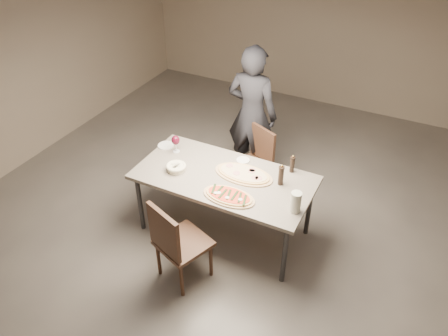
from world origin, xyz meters
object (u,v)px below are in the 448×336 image
at_px(pepper_mill_left, 281,175).
at_px(diner, 252,115).
at_px(chair_near, 175,241).
at_px(chair_far, 256,158).
at_px(bread_basket, 176,167).
at_px(zucchini_pizza, 229,196).
at_px(dining_table, 224,181).
at_px(ham_pizza, 244,174).
at_px(carafe, 296,202).

distance_m(pepper_mill_left, diner, 1.23).
xyz_separation_m(chair_near, diner, (-0.10, 1.92, 0.34)).
bearing_deg(chair_far, bread_basket, 87.97).
relative_size(bread_basket, diner, 0.12).
bearing_deg(chair_near, pepper_mill_left, 75.99).
distance_m(zucchini_pizza, chair_far, 1.15).
bearing_deg(dining_table, zucchini_pizza, -55.46).
distance_m(ham_pizza, carafe, 0.71).
relative_size(carafe, chair_far, 0.25).
xyz_separation_m(bread_basket, pepper_mill_left, (1.03, 0.27, 0.06)).
xyz_separation_m(zucchini_pizza, chair_far, (-0.18, 1.10, -0.30)).
xyz_separation_m(zucchini_pizza, carafe, (0.62, 0.10, 0.09)).
bearing_deg(bread_basket, pepper_mill_left, 14.71).
relative_size(pepper_mill_left, chair_far, 0.27).
height_order(bread_basket, chair_near, chair_near).
xyz_separation_m(pepper_mill_left, carafe, (0.26, -0.31, -0.00)).
height_order(ham_pizza, diner, diner).
height_order(dining_table, diner, diner).
bearing_deg(ham_pizza, dining_table, -167.85).
distance_m(ham_pizza, pepper_mill_left, 0.40).
relative_size(pepper_mill_left, chair_near, 0.25).
relative_size(bread_basket, chair_near, 0.22).
xyz_separation_m(ham_pizza, chair_far, (-0.16, 0.72, -0.30)).
height_order(zucchini_pizza, pepper_mill_left, pepper_mill_left).
distance_m(chair_far, diner, 0.53).
bearing_deg(chair_far, chair_near, 111.51).
xyz_separation_m(bread_basket, chair_near, (0.39, -0.67, -0.27)).
bearing_deg(carafe, pepper_mill_left, 129.60).
height_order(ham_pizza, pepper_mill_left, pepper_mill_left).
relative_size(dining_table, diner, 1.05).
relative_size(ham_pizza, carafe, 2.97).
bearing_deg(chair_near, ham_pizza, 94.40).
xyz_separation_m(pepper_mill_left, chair_near, (-0.64, -0.94, -0.34)).
relative_size(ham_pizza, chair_near, 0.67).
height_order(pepper_mill_left, carafe, pepper_mill_left).
height_order(ham_pizza, carafe, carafe).
relative_size(carafe, chair_near, 0.22).
bearing_deg(chair_near, zucchini_pizza, 82.15).
bearing_deg(chair_near, carafe, 55.15).
height_order(ham_pizza, bread_basket, bread_basket).
bearing_deg(ham_pizza, diner, 90.74).
bearing_deg(diner, chair_far, 123.93).
height_order(bread_basket, diner, diner).
relative_size(dining_table, pepper_mill_left, 7.82).
bearing_deg(zucchini_pizza, chair_far, 99.86).
bearing_deg(zucchini_pizza, dining_table, 124.93).
distance_m(ham_pizza, diner, 1.08).
bearing_deg(pepper_mill_left, carafe, -50.40).
distance_m(ham_pizza, chair_far, 0.79).
distance_m(zucchini_pizza, ham_pizza, 0.38).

